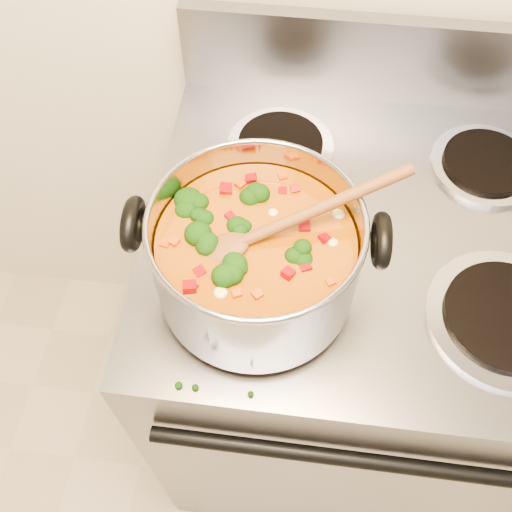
{
  "coord_description": "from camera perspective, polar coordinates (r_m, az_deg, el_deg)",
  "views": [
    {
      "loc": [
        -0.19,
        0.61,
        1.65
      ],
      "look_at": [
        -0.25,
        1.02,
        1.01
      ],
      "focal_mm": 40.0,
      "sensor_mm": 36.0,
      "label": 1
    }
  ],
  "objects": [
    {
      "name": "electric_range",
      "position": [
        1.31,
        8.78,
        -8.56
      ],
      "size": [
        0.74,
        0.67,
        1.08
      ],
      "color": "gray",
      "rests_on": "ground"
    },
    {
      "name": "stockpot",
      "position": [
        0.76,
        -0.01,
        -0.07
      ],
      "size": [
        0.34,
        0.28,
        0.17
      ],
      "rotation": [
        0.0,
        0.0,
        0.04
      ],
      "color": "#A7A7AF",
      "rests_on": "electric_range"
    },
    {
      "name": "wooden_spoon",
      "position": [
        0.72,
        1.49,
        2.68
      ],
      "size": [
        0.28,
        0.15,
        0.09
      ],
      "rotation": [
        0.0,
        0.0,
        0.44
      ],
      "color": "brown",
      "rests_on": "stockpot"
    },
    {
      "name": "cooktop_crumbs",
      "position": [
        0.85,
        3.34,
        -2.25
      ],
      "size": [
        0.27,
        0.37,
        0.01
      ],
      "color": "black",
      "rests_on": "electric_range"
    }
  ]
}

